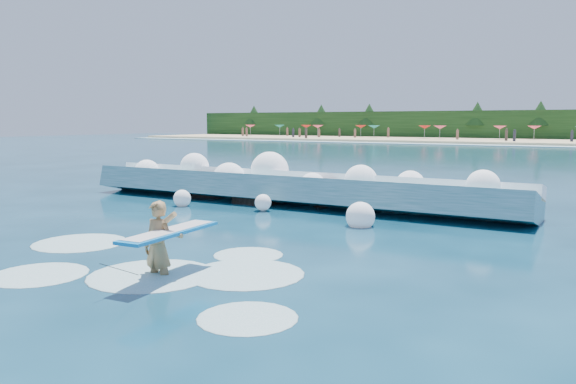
% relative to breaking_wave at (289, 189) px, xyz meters
% --- Properties ---
extents(ground, '(200.00, 200.00, 0.00)m').
position_rel_breaking_wave_xyz_m(ground, '(1.59, -7.21, -0.54)').
color(ground, '#072B3E').
rests_on(ground, ground).
extents(beach, '(140.00, 20.00, 0.40)m').
position_rel_breaking_wave_xyz_m(beach, '(1.59, 70.79, -0.34)').
color(beach, tan).
rests_on(beach, ground).
extents(wet_band, '(140.00, 5.00, 0.08)m').
position_rel_breaking_wave_xyz_m(wet_band, '(1.59, 59.79, -0.50)').
color(wet_band, silver).
rests_on(wet_band, ground).
extents(treeline, '(140.00, 4.00, 5.00)m').
position_rel_breaking_wave_xyz_m(treeline, '(1.59, 80.79, 1.96)').
color(treeline, black).
rests_on(treeline, ground).
extents(breaking_wave, '(18.09, 2.81, 1.56)m').
position_rel_breaking_wave_xyz_m(breaking_wave, '(0.00, 0.00, 0.00)').
color(breaking_wave, teal).
rests_on(breaking_wave, ground).
extents(rock_cluster, '(8.09, 3.03, 1.23)m').
position_rel_breaking_wave_xyz_m(rock_cluster, '(-1.44, 0.13, -0.16)').
color(rock_cluster, black).
rests_on(rock_cluster, ground).
extents(surfer_with_board, '(1.03, 3.02, 1.89)m').
position_rel_breaking_wave_xyz_m(surfer_with_board, '(3.15, -10.36, 0.15)').
color(surfer_with_board, '#A37B4C').
rests_on(surfer_with_board, ground).
extents(wave_spray, '(15.90, 4.99, 2.09)m').
position_rel_breaking_wave_xyz_m(wave_spray, '(-0.65, -0.06, 0.41)').
color(wave_spray, white).
rests_on(wave_spray, ground).
extents(surf_foam, '(9.11, 5.54, 0.13)m').
position_rel_breaking_wave_xyz_m(surf_foam, '(2.46, -9.89, -0.54)').
color(surf_foam, silver).
rests_on(surf_foam, ground).
extents(beach_umbrellas, '(109.35, 6.30, 0.50)m').
position_rel_breaking_wave_xyz_m(beach_umbrellas, '(1.89, 72.52, 1.71)').
color(beach_umbrellas, '#ED4561').
rests_on(beach_umbrellas, ground).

